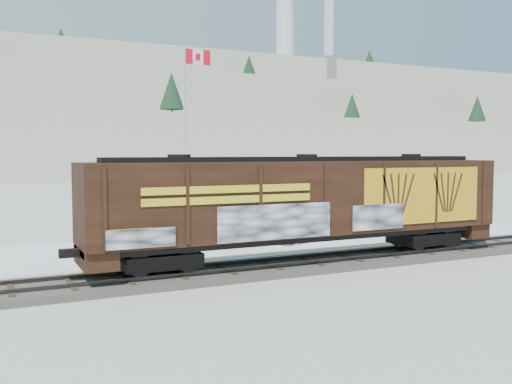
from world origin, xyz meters
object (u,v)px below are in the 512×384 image
hopper_railcar (307,201)px  car_dark (277,227)px  car_white (303,227)px  car_silver (183,230)px  flagpole (187,160)px

hopper_railcar → car_dark: (2.81, 8.09, -2.25)m
car_white → car_silver: bearing=55.6°
car_silver → car_white: 6.75m
hopper_railcar → car_white: size_ratio=4.13×
hopper_railcar → car_dark: hopper_railcar is taller
flagpole → hopper_railcar: bearing=-88.7°
car_silver → hopper_railcar: bearing=179.8°
hopper_railcar → car_silver: (-2.94, 8.19, -2.11)m
hopper_railcar → car_dark: bearing=70.8°
hopper_railcar → car_white: 7.53m
flagpole → car_white: 10.30m
hopper_railcar → flagpole: flagpole is taller
car_white → car_dark: (-0.73, 1.78, -0.15)m
car_white → car_dark: bearing=4.0°
car_white → hopper_railcar: bearing=132.4°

